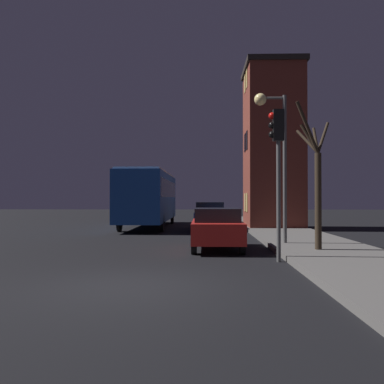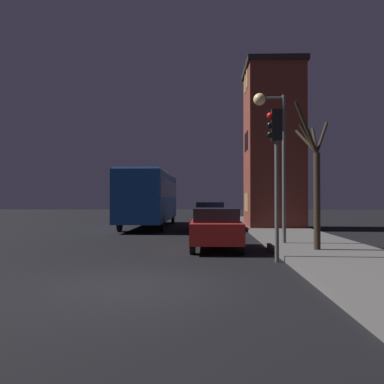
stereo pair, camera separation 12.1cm
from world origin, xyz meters
TOP-DOWN VIEW (x-y plane):
  - ground_plane at (0.00, 0.00)m, footprint 120.00×120.00m
  - brick_building at (5.69, 16.93)m, footprint 3.42×4.48m
  - streetlamp at (4.14, 7.07)m, footprint 1.20×0.46m
  - traffic_light at (3.66, 3.40)m, footprint 0.43×0.24m
  - bare_tree at (5.19, 5.07)m, footprint 1.33×1.13m
  - bus at (-1.88, 17.91)m, footprint 2.52×11.42m
  - car_near_lane at (2.01, 6.18)m, footprint 1.74×3.83m
  - car_mid_lane at (1.87, 15.34)m, footprint 1.70×4.60m

SIDE VIEW (x-z plane):
  - ground_plane at x=0.00m, z-range 0.00..0.00m
  - car_near_lane at x=2.01m, z-range 0.04..1.51m
  - car_mid_lane at x=1.87m, z-range 0.03..1.64m
  - bus at x=-1.88m, z-range 0.34..3.75m
  - bare_tree at x=5.19m, z-range 0.04..4.80m
  - traffic_light at x=3.66m, z-range 0.95..5.31m
  - streetlamp at x=4.14m, z-range 1.39..6.96m
  - brick_building at x=5.69m, z-range 0.19..9.83m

